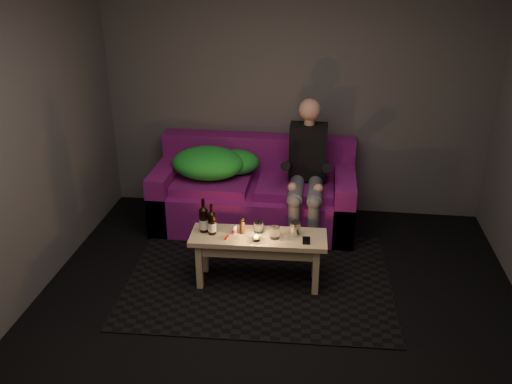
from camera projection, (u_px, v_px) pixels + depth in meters
floor at (271, 335)px, 4.08m from camera, size 4.50×4.50×0.00m
room at (281, 106)px, 3.83m from camera, size 4.50×4.50×4.50m
rug at (259, 279)px, 4.77m from camera, size 2.35×1.75×0.01m
sofa at (255, 195)px, 5.64m from camera, size 2.03×0.91×0.87m
green_blanket at (213, 163)px, 5.54m from camera, size 0.89×0.61×0.30m
person at (307, 169)px, 5.27m from camera, size 0.37×0.84×1.35m
coffee_table at (258, 244)px, 4.57m from camera, size 1.16×0.41×0.47m
beer_bottle_a at (204, 220)px, 4.55m from camera, size 0.08×0.08×0.30m
beer_bottle_b at (212, 223)px, 4.52m from camera, size 0.07×0.07×0.27m
salt_shaker at (234, 230)px, 4.54m from camera, size 0.05×0.05×0.08m
pepper_mill at (242, 227)px, 4.54m from camera, size 0.06×0.06×0.12m
tumbler_back at (259, 227)px, 4.56m from camera, size 0.08×0.08×0.09m
tealight at (256, 238)px, 4.44m from camera, size 0.06×0.06×0.05m
tumbler_front at (275, 233)px, 4.47m from camera, size 0.10×0.10×0.10m
steel_cup at (295, 229)px, 4.51m from camera, size 0.12×0.12×0.12m
smartphone at (306, 241)px, 4.45m from camera, size 0.07×0.13×0.01m
red_lighter at (227, 237)px, 4.49m from camera, size 0.03×0.07×0.01m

